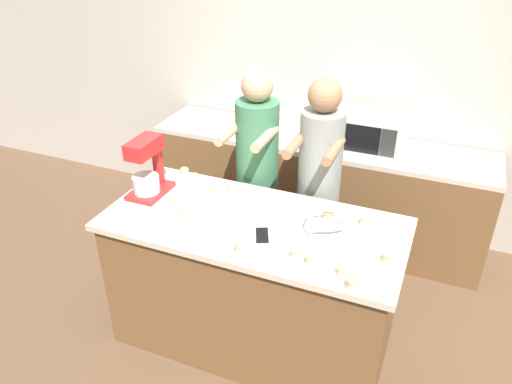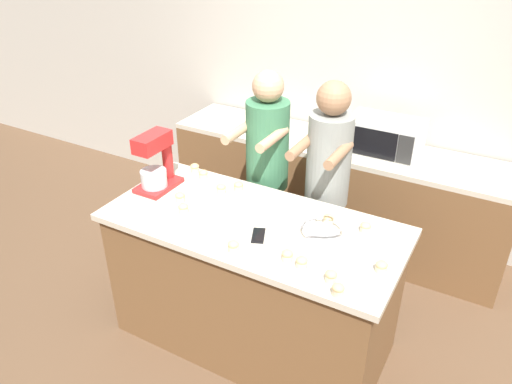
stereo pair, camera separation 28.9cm
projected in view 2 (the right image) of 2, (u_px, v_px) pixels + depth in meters
name	position (u px, v px, depth m)	size (l,w,h in m)	color
ground_plane	(253.00, 337.00, 3.42)	(16.00, 16.00, 0.00)	brown
back_wall	(358.00, 78.00, 4.07)	(10.00, 0.06, 2.70)	#B2ADA3
island_counter	(253.00, 283.00, 3.18)	(1.79, 0.83, 0.94)	brown
back_counter	(333.00, 192.00, 4.25)	(2.80, 0.60, 0.90)	brown
person_left	(267.00, 178.00, 3.53)	(0.32, 0.49, 1.67)	brown
person_right	(326.00, 193.00, 3.33)	(0.31, 0.48, 1.66)	#33384C
stand_mixer	(156.00, 165.00, 3.23)	(0.20, 0.30, 0.38)	red
mixing_bowl	(326.00, 230.00, 2.73)	(0.24, 0.24, 0.15)	#BCBCC1
baking_tray	(286.00, 209.00, 3.04)	(0.40, 0.26, 0.04)	#BCBCC1
microwave_oven	(385.00, 137.00, 3.80)	(0.55, 0.34, 0.27)	silver
cell_phone	(258.00, 235.00, 2.81)	(0.12, 0.16, 0.01)	black
cupcake_0	(203.00, 174.00, 3.40)	(0.06, 0.06, 0.06)	beige
cupcake_1	(328.00, 219.00, 2.91)	(0.06, 0.06, 0.06)	beige
cupcake_2	(287.00, 255.00, 2.61)	(0.06, 0.06, 0.06)	beige
cupcake_3	(381.00, 267.00, 2.53)	(0.06, 0.06, 0.06)	beige
cupcake_4	(338.00, 290.00, 2.37)	(0.06, 0.06, 0.06)	beige
cupcake_5	(302.00, 262.00, 2.56)	(0.06, 0.06, 0.06)	beige
cupcake_6	(331.00, 276.00, 2.46)	(0.06, 0.06, 0.06)	beige
cupcake_7	(195.00, 168.00, 3.49)	(0.06, 0.06, 0.06)	beige
cupcake_8	(180.00, 197.00, 3.14)	(0.06, 0.06, 0.06)	beige
cupcake_9	(183.00, 208.00, 3.02)	(0.06, 0.06, 0.06)	beige
cupcake_10	(221.00, 188.00, 3.23)	(0.06, 0.06, 0.06)	beige
cupcake_11	(239.00, 186.00, 3.26)	(0.06, 0.06, 0.06)	beige
cupcake_12	(233.00, 246.00, 2.68)	(0.06, 0.06, 0.06)	beige
cupcake_13	(366.00, 227.00, 2.84)	(0.06, 0.06, 0.06)	beige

